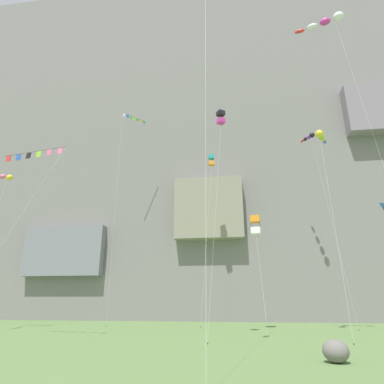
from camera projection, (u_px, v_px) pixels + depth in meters
cliff_face at (214, 152)px, 71.36m from camera, size 180.00×30.08×68.39m
boulder_near_cliff_base at (336, 351)px, 17.05m from camera, size 1.38×1.33×1.15m
kite_windsock_mid_right at (321, 136)px, 35.74m from camera, size 2.78×8.67×20.76m
kite_windsock_upper_mid at (326, 21)px, 35.05m from camera, size 6.26×4.28×32.43m
kite_windsock_far_left at (3, 177)px, 37.74m from camera, size 3.59×1.46×17.32m
kite_banner_mid_left at (32, 158)px, 29.68m from camera, size 6.92×5.31×16.22m
kite_windsock_high_right at (309, 137)px, 45.85m from camera, size 2.53×5.98×25.53m
kite_box_upper_right at (211, 161)px, 47.43m from camera, size 2.00×2.92×23.35m
kite_banner_near_cliff at (132, 128)px, 51.70m from camera, size 2.93×4.87×31.34m
kite_box_low_right at (255, 225)px, 37.39m from camera, size 1.19×6.30×12.40m
kite_box_high_left at (221, 118)px, 31.86m from camera, size 1.95×2.45×20.90m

